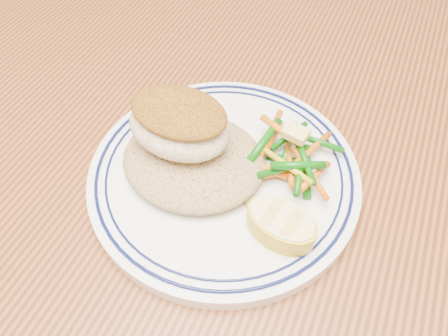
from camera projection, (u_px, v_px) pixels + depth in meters
dining_table at (217, 248)px, 0.49m from camera, size 1.50×0.90×0.75m
plate at (224, 175)px, 0.42m from camera, size 0.26×0.26×0.02m
rice_pilaf at (193, 158)px, 0.41m from camera, size 0.14×0.12×0.03m
fish_fillet at (179, 123)px, 0.39m from camera, size 0.10×0.08×0.05m
vegetable_pile at (289, 156)px, 0.41m from camera, size 0.09×0.10×0.03m
butter_pat at (296, 133)px, 0.40m from camera, size 0.03×0.02×0.01m
lemon_wedge at (281, 224)px, 0.36m from camera, size 0.07×0.07×0.02m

